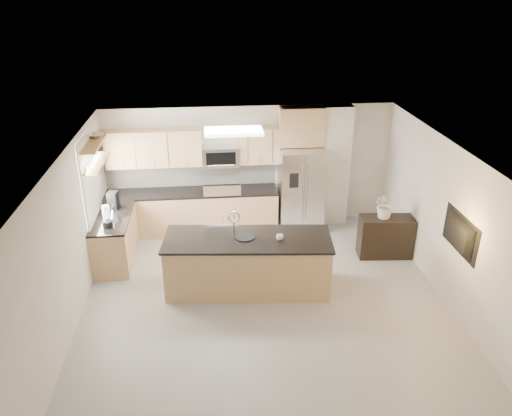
{
  "coord_description": "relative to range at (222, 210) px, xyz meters",
  "views": [
    {
      "loc": [
        -0.82,
        -6.69,
        4.96
      ],
      "look_at": [
        -0.04,
        1.3,
        1.24
      ],
      "focal_mm": 35.0,
      "sensor_mm": 36.0,
      "label": 1
    }
  ],
  "objects": [
    {
      "name": "platter",
      "position": [
        0.31,
        -2.21,
        0.51
      ],
      "size": [
        0.37,
        0.37,
        0.02
      ],
      "primitive_type": "cylinder",
      "rotation": [
        0.0,
        0.0,
        -0.08
      ],
      "color": "black",
      "rests_on": "island"
    },
    {
      "name": "blender",
      "position": [
        -2.07,
        -1.48,
        0.63
      ],
      "size": [
        0.18,
        0.18,
        0.41
      ],
      "color": "black",
      "rests_on": "left_counter"
    },
    {
      "name": "cup",
      "position": [
        0.88,
        -2.36,
        0.55
      ],
      "size": [
        0.15,
        0.15,
        0.09
      ],
      "primitive_type": "imported",
      "rotation": [
        0.0,
        0.0,
        0.27
      ],
      "color": "white",
      "rests_on": "island"
    },
    {
      "name": "television",
      "position": [
        3.51,
        -3.12,
        0.88
      ],
      "size": [
        0.14,
        1.08,
        0.62
      ],
      "primitive_type": "imported",
      "rotation": [
        0.0,
        0.0,
        1.57
      ],
      "color": "black",
      "rests_on": "wall_right"
    },
    {
      "name": "back_counter",
      "position": [
        -0.63,
        0.01,
        -0.0
      ],
      "size": [
        3.55,
        0.66,
        1.44
      ],
      "color": "tan",
      "rests_on": "floor"
    },
    {
      "name": "microwave",
      "position": [
        0.0,
        0.12,
        1.16
      ],
      "size": [
        0.76,
        0.4,
        0.4
      ],
      "color": "silver",
      "rests_on": "upper_cabinets"
    },
    {
      "name": "bowl",
      "position": [
        -2.25,
        -0.68,
        1.91
      ],
      "size": [
        0.37,
        0.37,
        0.09
      ],
      "primitive_type": "imported",
      "rotation": [
        0.0,
        0.0,
        -0.04
      ],
      "color": "silver",
      "rests_on": "shelf_upper"
    },
    {
      "name": "wall_right",
      "position": [
        3.6,
        -2.92,
        0.83
      ],
      "size": [
        0.02,
        6.5,
        2.6
      ],
      "primitive_type": "cube",
      "color": "silver",
      "rests_on": "floor"
    },
    {
      "name": "refrigerator",
      "position": [
        1.66,
        -0.05,
        0.42
      ],
      "size": [
        0.92,
        0.78,
        1.78
      ],
      "color": "silver",
      "rests_on": "floor"
    },
    {
      "name": "partition_column",
      "position": [
        2.42,
        0.18,
        0.83
      ],
      "size": [
        0.6,
        0.3,
        2.6
      ],
      "primitive_type": "cube",
      "color": "beige",
      "rests_on": "floor"
    },
    {
      "name": "shelf_upper",
      "position": [
        -2.25,
        -0.97,
        1.85
      ],
      "size": [
        0.3,
        1.2,
        0.04
      ],
      "primitive_type": "cube",
      "color": "brown",
      "rests_on": "wall_left"
    },
    {
      "name": "coffee_maker",
      "position": [
        -2.09,
        -0.69,
        0.61
      ],
      "size": [
        0.21,
        0.24,
        0.33
      ],
      "color": "black",
      "rests_on": "left_counter"
    },
    {
      "name": "flower_vase",
      "position": [
        3.03,
        -1.38,
        0.73
      ],
      "size": [
        0.7,
        0.61,
        0.77
      ],
      "primitive_type": "imported",
      "rotation": [
        0.0,
        0.0,
        -0.02
      ],
      "color": "white",
      "rests_on": "credenza"
    },
    {
      "name": "floor",
      "position": [
        0.6,
        -2.92,
        -0.47
      ],
      "size": [
        6.5,
        6.5,
        0.0
      ],
      "primitive_type": "plane",
      "color": "#989791",
      "rests_on": "ground"
    },
    {
      "name": "ceiling_fixture",
      "position": [
        0.2,
        -1.32,
        2.09
      ],
      "size": [
        1.0,
        0.5,
        0.06
      ],
      "primitive_type": "cube",
      "color": "white",
      "rests_on": "ceiling"
    },
    {
      "name": "left_counter",
      "position": [
        -2.07,
        -1.07,
        -0.01
      ],
      "size": [
        0.66,
        1.5,
        0.92
      ],
      "color": "tan",
      "rests_on": "floor"
    },
    {
      "name": "ceiling",
      "position": [
        0.6,
        -2.92,
        2.13
      ],
      "size": [
        6.0,
        6.5,
        0.02
      ],
      "primitive_type": "cube",
      "color": "white",
      "rests_on": "wall_back"
    },
    {
      "name": "wall_front",
      "position": [
        0.6,
        -6.17,
        0.83
      ],
      "size": [
        6.0,
        0.02,
        2.6
      ],
      "primitive_type": "cube",
      "color": "silver",
      "rests_on": "floor"
    },
    {
      "name": "upper_cabinets",
      "position": [
        -0.7,
        0.16,
        1.35
      ],
      "size": [
        3.5,
        0.33,
        0.75
      ],
      "color": "tan",
      "rests_on": "wall_back"
    },
    {
      "name": "kettle",
      "position": [
        -2.02,
        -1.19,
        0.56
      ],
      "size": [
        0.2,
        0.2,
        0.24
      ],
      "color": "silver",
      "rests_on": "left_counter"
    },
    {
      "name": "island",
      "position": [
        0.35,
        -2.25,
        0.02
      ],
      "size": [
        2.9,
        1.27,
        1.4
      ],
      "rotation": [
        0.0,
        0.0,
        -0.09
      ],
      "color": "tan",
      "rests_on": "floor"
    },
    {
      "name": "shelf_lower",
      "position": [
        -2.25,
        -0.97,
        1.48
      ],
      "size": [
        0.3,
        1.2,
        0.04
      ],
      "primitive_type": "cube",
      "color": "brown",
      "rests_on": "wall_left"
    },
    {
      "name": "range",
      "position": [
        0.0,
        0.0,
        0.0
      ],
      "size": [
        0.76,
        0.64,
        1.14
      ],
      "color": "black",
      "rests_on": "floor"
    },
    {
      "name": "wall_back",
      "position": [
        0.6,
        0.33,
        0.83
      ],
      "size": [
        6.0,
        0.02,
        2.6
      ],
      "primitive_type": "cube",
      "color": "silver",
      "rests_on": "floor"
    },
    {
      "name": "wall_left",
      "position": [
        -2.4,
        -2.92,
        0.83
      ],
      "size": [
        0.02,
        6.5,
        2.6
      ],
      "primitive_type": "cube",
      "color": "silver",
      "rests_on": "floor"
    },
    {
      "name": "window",
      "position": [
        -2.38,
        -1.07,
        1.18
      ],
      "size": [
        0.04,
        1.15,
        1.65
      ],
      "color": "white",
      "rests_on": "wall_left"
    },
    {
      "name": "credenza",
      "position": [
        3.09,
        -1.4,
        -0.07
      ],
      "size": [
        1.05,
        0.5,
        0.81
      ],
      "primitive_type": "cube",
      "rotation": [
        0.0,
        0.0,
        -0.08
      ],
      "color": "black",
      "rests_on": "floor"
    }
  ]
}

